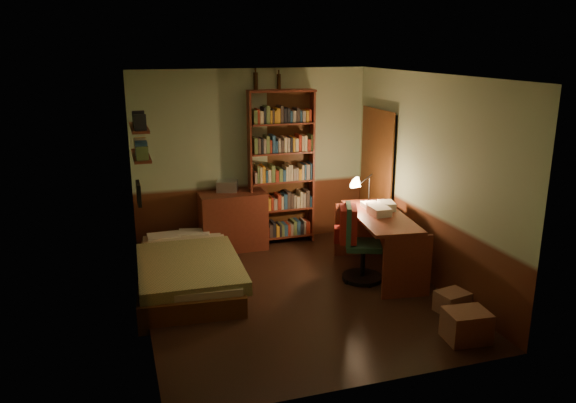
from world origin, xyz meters
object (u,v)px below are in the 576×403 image
object	(u,v)px
dresser	(233,221)
desk_lamp	(370,179)
bed	(187,259)
desk	(379,245)
bookshelf	(281,168)
cardboard_box_b	(452,302)
office_chair	(363,243)
mini_stereo	(227,186)
cardboard_box_a	(466,326)

from	to	relation	value
dresser	desk_lamp	bearing A→B (deg)	-29.41
bed	desk	xyz separation A→B (m)	(2.43, -0.46, 0.09)
dresser	bookshelf	xyz separation A→B (m)	(0.77, 0.08, 0.72)
dresser	desk_lamp	size ratio (longest dim) A/B	1.39
bed	cardboard_box_b	world-z (taller)	bed
desk_lamp	office_chair	bearing A→B (deg)	-115.38
bookshelf	office_chair	distance (m)	1.92
cardboard_box_b	bookshelf	bearing A→B (deg)	112.17
mini_stereo	bookshelf	xyz separation A→B (m)	(0.82, -0.04, 0.22)
desk	cardboard_box_b	distance (m)	1.31
office_chair	cardboard_box_a	bearing A→B (deg)	-57.10
office_chair	dresser	bearing A→B (deg)	150.19
bookshelf	desk_lamp	xyz separation A→B (m)	(0.94, -1.05, 0.01)
desk	cardboard_box_a	distance (m)	1.84
dresser	desk	bearing A→B (deg)	-43.47
bed	dresser	size ratio (longest dim) A/B	2.27
office_chair	cardboard_box_b	bearing A→B (deg)	-41.40
office_chair	desk_lamp	bearing A→B (deg)	81.39
bookshelf	cardboard_box_a	bearing A→B (deg)	-69.24
dresser	mini_stereo	size ratio (longest dim) A/B	3.25
desk	bed	bearing A→B (deg)	176.85
office_chair	cardboard_box_b	xyz separation A→B (m)	(0.59, -1.13, -0.38)
desk	bookshelf	bearing A→B (deg)	125.06
dresser	cardboard_box_a	distance (m)	3.76
dresser	cardboard_box_a	world-z (taller)	dresser
desk_lamp	cardboard_box_a	size ratio (longest dim) A/B	1.61
desk	cardboard_box_b	world-z (taller)	desk
bed	dresser	world-z (taller)	dresser
desk_lamp	office_chair	distance (m)	1.01
desk_lamp	office_chair	size ratio (longest dim) A/B	0.69
mini_stereo	desk_lamp	world-z (taller)	desk_lamp
bookshelf	cardboard_box_a	xyz separation A→B (m)	(0.93, -3.43, -0.99)
mini_stereo	desk	bearing A→B (deg)	-26.56
mini_stereo	cardboard_box_a	world-z (taller)	mini_stereo
bed	cardboard_box_b	xyz separation A→B (m)	(2.75, -1.69, -0.20)
dresser	office_chair	distance (m)	2.11
bookshelf	desk_lamp	size ratio (longest dim) A/B	3.34
bed	cardboard_box_a	world-z (taller)	bed
dresser	mini_stereo	xyz separation A→B (m)	(-0.05, 0.12, 0.50)
cardboard_box_a	dresser	bearing A→B (deg)	116.93
desk_lamp	cardboard_box_b	xyz separation A→B (m)	(0.22, -1.79, -1.04)
dresser	cardboard_box_b	distance (m)	3.38
mini_stereo	desk_lamp	distance (m)	2.08
mini_stereo	cardboard_box_b	xyz separation A→B (m)	(1.97, -2.88, -0.81)
bed	bookshelf	bearing A→B (deg)	40.54
bed	desk_lamp	distance (m)	2.67
cardboard_box_a	desk	bearing A→B (deg)	92.89
mini_stereo	cardboard_box_a	size ratio (longest dim) A/B	0.69
desk	mini_stereo	bearing A→B (deg)	142.65
office_chair	cardboard_box_a	xyz separation A→B (m)	(0.37, -1.72, -0.34)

